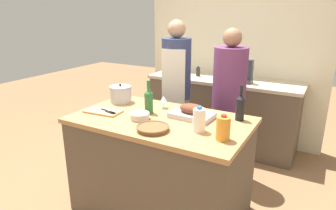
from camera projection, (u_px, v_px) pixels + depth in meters
ground_plane at (161, 208)px, 2.80m from camera, size 12.00×12.00×0.00m
kitchen_island at (161, 165)px, 2.66m from camera, size 1.49×0.87×0.90m
back_counter at (222, 112)px, 3.99m from camera, size 1.96×0.60×0.92m
back_wall at (234, 48)px, 4.03m from camera, size 2.46×0.10×2.55m
roasting_pan at (192, 112)px, 2.53m from camera, size 0.37×0.25×0.12m
wicker_basket at (153, 128)px, 2.26m from camera, size 0.25×0.25×0.04m
cutting_board at (103, 111)px, 2.66m from camera, size 0.34×0.20×0.02m
stock_pot at (121, 94)px, 2.94m from camera, size 0.22×0.22×0.19m
mixing_bowl at (140, 115)px, 2.49m from camera, size 0.17×0.17×0.06m
juice_jug at (223, 128)px, 2.08m from camera, size 0.10×0.10×0.19m
milk_jug at (199, 120)px, 2.23m from camera, size 0.09×0.09×0.20m
wine_bottle_green at (149, 100)px, 2.62m from camera, size 0.08×0.08×0.29m
wine_bottle_dark at (240, 107)px, 2.45m from camera, size 0.07×0.07×0.29m
wine_glass_left at (164, 99)px, 2.76m from camera, size 0.07×0.07×0.12m
knife_chef at (105, 111)px, 2.65m from camera, size 0.28×0.09×0.01m
knife_paring at (109, 111)px, 2.63m from camera, size 0.20×0.07×0.01m
stand_mixer at (245, 73)px, 3.60m from camera, size 0.18×0.14×0.29m
condiment_bottle_tall at (198, 72)px, 3.99m from camera, size 0.05×0.05×0.13m
condiment_bottle_short at (228, 77)px, 3.71m from camera, size 0.06×0.06×0.13m
person_cook_aproned at (176, 87)px, 3.40m from camera, size 0.33×0.36×1.67m
person_cook_guest at (228, 99)px, 3.10m from camera, size 0.34×0.34×1.61m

